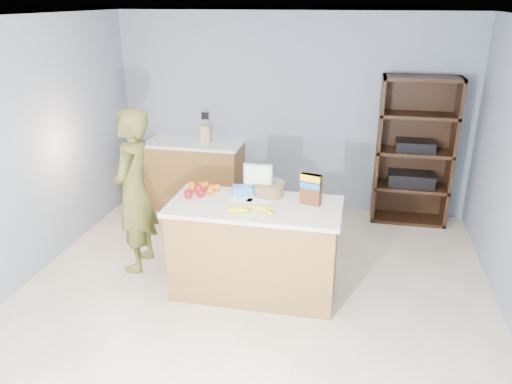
% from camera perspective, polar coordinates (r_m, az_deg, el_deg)
% --- Properties ---
extents(floor, '(4.50, 5.00, 0.02)m').
position_cam_1_polar(floor, '(4.68, -0.90, -13.05)').
color(floor, beige).
rests_on(floor, ground).
extents(walls, '(4.52, 5.02, 2.51)m').
position_cam_1_polar(walls, '(3.98, -1.04, 6.95)').
color(walls, gray).
rests_on(walls, ground).
extents(counter_peninsula, '(1.56, 0.76, 0.90)m').
position_cam_1_polar(counter_peninsula, '(4.71, -0.13, -6.86)').
color(counter_peninsula, brown).
rests_on(counter_peninsula, ground).
extents(back_cabinet, '(1.24, 0.62, 0.90)m').
position_cam_1_polar(back_cabinet, '(6.68, -6.85, 2.05)').
color(back_cabinet, brown).
rests_on(back_cabinet, ground).
extents(shelving_unit, '(0.90, 0.40, 1.80)m').
position_cam_1_polar(shelving_unit, '(6.40, 17.57, 4.22)').
color(shelving_unit, black).
rests_on(shelving_unit, ground).
extents(person, '(0.44, 0.63, 1.67)m').
position_cam_1_polar(person, '(5.12, -13.77, 0.08)').
color(person, brown).
rests_on(person, ground).
extents(knife_block, '(0.12, 0.10, 0.31)m').
position_cam_1_polar(knife_block, '(6.45, -5.78, 6.69)').
color(knife_block, tan).
rests_on(knife_block, back_cabinet).
extents(envelopes, '(0.40, 0.15, 0.00)m').
position_cam_1_polar(envelopes, '(4.58, -0.74, -0.95)').
color(envelopes, white).
rests_on(envelopes, counter_peninsula).
extents(bananas, '(0.43, 0.19, 0.05)m').
position_cam_1_polar(bananas, '(4.34, -0.43, -1.98)').
color(bananas, yellow).
rests_on(bananas, counter_peninsula).
extents(apples, '(0.19, 0.23, 0.08)m').
position_cam_1_polar(apples, '(4.71, -6.90, 0.03)').
color(apples, maroon).
rests_on(apples, counter_peninsula).
extents(oranges, '(0.33, 0.21, 0.07)m').
position_cam_1_polar(oranges, '(4.83, -6.02, 0.52)').
color(oranges, orange).
rests_on(oranges, counter_peninsula).
extents(blue_carton, '(0.21, 0.17, 0.08)m').
position_cam_1_polar(blue_carton, '(4.72, -1.57, 0.22)').
color(blue_carton, blue).
rests_on(blue_carton, counter_peninsula).
extents(salad_bowl, '(0.30, 0.30, 0.13)m').
position_cam_1_polar(salad_bowl, '(4.69, 1.50, 0.32)').
color(salad_bowl, '#267219').
rests_on(salad_bowl, counter_peninsula).
extents(tv, '(0.28, 0.12, 0.28)m').
position_cam_1_polar(tv, '(4.73, 0.24, 1.81)').
color(tv, silver).
rests_on(tv, counter_peninsula).
extents(cereal_box, '(0.20, 0.12, 0.28)m').
position_cam_1_polar(cereal_box, '(4.47, 6.31, 0.57)').
color(cereal_box, '#592B14').
rests_on(cereal_box, counter_peninsula).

